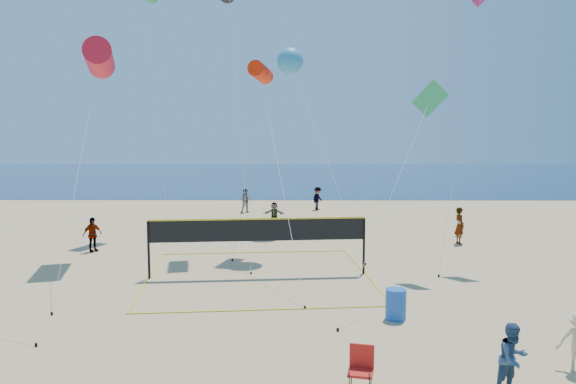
{
  "coord_description": "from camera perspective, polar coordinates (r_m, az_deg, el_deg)",
  "views": [
    {
      "loc": [
        1.5,
        -10.18,
        5.99
      ],
      "look_at": [
        1.41,
        2.0,
        4.63
      ],
      "focal_mm": 35.0,
      "sensor_mm": 36.0,
      "label": 1
    }
  ],
  "objects": [
    {
      "name": "ocean",
      "position": [
        72.44,
        -0.74,
        1.66
      ],
      "size": [
        140.0,
        50.0,
        0.03
      ],
      "primitive_type": "cube",
      "color": "navy",
      "rests_on": "ground"
    },
    {
      "name": "bystander_a",
      "position": [
        14.21,
        21.88,
        -15.43
      ],
      "size": [
        0.98,
        0.89,
        1.65
      ],
      "primitive_type": "imported",
      "rotation": [
        0.0,
        0.0,
        0.42
      ],
      "color": "navy",
      "rests_on": "ground"
    },
    {
      "name": "far_person_0",
      "position": [
        29.23,
        -19.26,
        -4.1
      ],
      "size": [
        0.96,
        1.03,
        1.71
      ],
      "primitive_type": "imported",
      "rotation": [
        0.0,
        0.0,
        0.87
      ],
      "color": "gray",
      "rests_on": "ground"
    },
    {
      "name": "far_person_1",
      "position": [
        34.96,
        -1.41,
        -2.25
      ],
      "size": [
        1.44,
        0.74,
        1.48
      ],
      "primitive_type": "imported",
      "rotation": [
        0.0,
        0.0,
        -0.23
      ],
      "color": "gray",
      "rests_on": "ground"
    },
    {
      "name": "far_person_2",
      "position": [
        30.76,
        17.03,
        -3.29
      ],
      "size": [
        0.57,
        0.77,
        1.94
      ],
      "primitive_type": "imported",
      "rotation": [
        0.0,
        0.0,
        1.73
      ],
      "color": "gray",
      "rests_on": "ground"
    },
    {
      "name": "far_person_3",
      "position": [
        40.55,
        -4.29,
        -0.9
      ],
      "size": [
        0.88,
        0.71,
        1.72
      ],
      "primitive_type": "imported",
      "rotation": [
        0.0,
        0.0,
        0.08
      ],
      "color": "gray",
      "rests_on": "ground"
    },
    {
      "name": "far_person_4",
      "position": [
        41.97,
        3.03,
        -0.66
      ],
      "size": [
        1.14,
        1.26,
        1.7
      ],
      "primitive_type": "imported",
      "rotation": [
        0.0,
        0.0,
        0.98
      ],
      "color": "gray",
      "rests_on": "ground"
    },
    {
      "name": "camp_chair",
      "position": [
        13.59,
        7.44,
        -17.08
      ],
      "size": [
        0.67,
        0.79,
        1.17
      ],
      "rotation": [
        0.0,
        0.0,
        -0.23
      ],
      "color": "red",
      "rests_on": "ground"
    },
    {
      "name": "trash_barrel",
      "position": [
        18.42,
        10.89,
        -11.13
      ],
      "size": [
        0.7,
        0.7,
        0.97
      ],
      "primitive_type": "cylinder",
      "rotation": [
        0.0,
        0.0,
        0.07
      ],
      "color": "#1B53B4",
      "rests_on": "ground"
    },
    {
      "name": "volleyball_net",
      "position": [
        22.93,
        -3.06,
        -4.55
      ],
      "size": [
        9.81,
        9.67,
        2.4
      ],
      "rotation": [
        0.0,
        0.0,
        0.1
      ],
      "color": "black",
      "rests_on": "ground"
    },
    {
      "name": "kite_0",
      "position": [
        27.72,
        -18.62,
        12.74
      ],
      "size": [
        2.06,
        10.16,
        10.03
      ],
      "rotation": [
        0.0,
        0.0,
        0.26
      ],
      "color": "red",
      "rests_on": "ground"
    },
    {
      "name": "kite_2",
      "position": [
        27.73,
        -2.79,
        12.02
      ],
      "size": [
        2.61,
        10.35,
        9.24
      ],
      "rotation": [
        0.0,
        0.0,
        -0.24
      ],
      "color": "red",
      "rests_on": "ground"
    },
    {
      "name": "kite_4",
      "position": [
        23.55,
        13.81,
        8.12
      ],
      "size": [
        5.03,
        7.67,
        8.02
      ],
      "rotation": [
        0.0,
        0.0,
        -0.35
      ],
      "color": "#2AA35E",
      "rests_on": "ground"
    },
    {
      "name": "kite_5",
      "position": [
        27.79,
        18.89,
        17.46
      ],
      "size": [
        3.37,
        4.17,
        13.11
      ],
      "rotation": [
        0.0,
        0.0,
        -0.22
      ],
      "color": "#B92464",
      "rests_on": "ground"
    },
    {
      "name": "kite_7",
      "position": [
        33.7,
        0.21,
        13.19
      ],
      "size": [
        4.39,
        10.09,
        10.75
      ],
      "rotation": [
        0.0,
        0.0,
        0.34
      ],
      "color": "#2E8BBF",
      "rests_on": "ground"
    }
  ]
}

